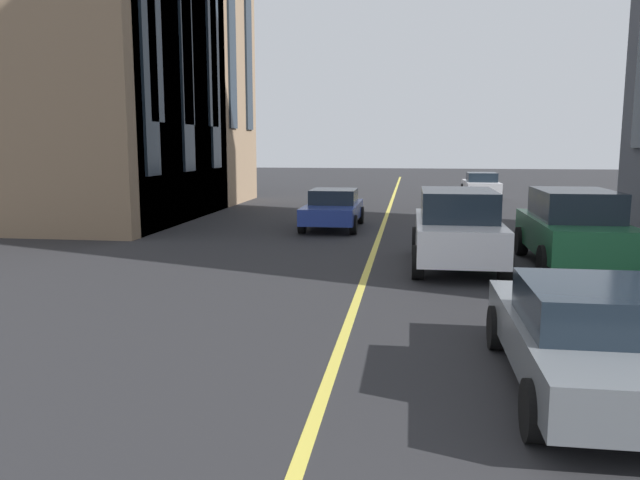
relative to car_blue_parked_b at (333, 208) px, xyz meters
The scene contains 7 objects.
lane_centre_line 5.15m from the car_blue_parked_b, 160.08° to the right, with size 80.00×0.16×0.01m.
car_blue_parked_b is the anchor object (origin of this frame).
car_grey_mid 15.20m from the car_blue_parked_b, 161.30° to the right, with size 4.40×1.95×1.37m.
car_green_oncoming 9.13m from the car_blue_parked_b, 133.30° to the right, with size 4.70×2.14×1.88m.
car_white_far 7.70m from the car_blue_parked_b, 149.98° to the right, with size 4.70×2.14×1.88m.
car_white_parked_a 15.85m from the car_blue_parked_b, 24.77° to the right, with size 4.40×1.95×1.37m.
building_left_far 13.36m from the car_blue_parked_b, 84.27° to the left, with size 10.29×12.16×13.79m.
Camera 1 is at (2.78, -0.99, 2.98)m, focal length 35.19 mm.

